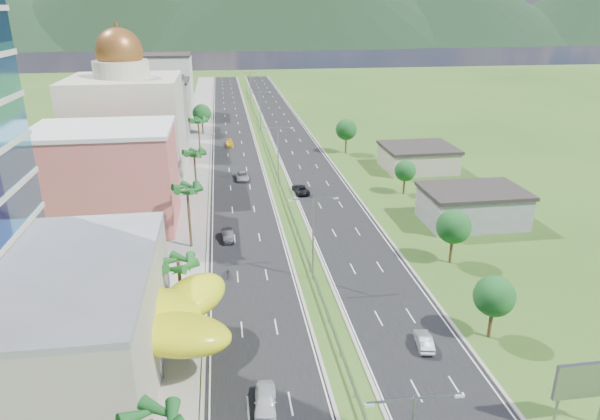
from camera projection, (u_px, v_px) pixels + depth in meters
name	position (u px, v px, depth m)	size (l,w,h in m)	color
ground	(328.00, 323.00, 57.98)	(500.00, 500.00, 0.00)	#2D5119
road_left	(234.00, 137.00, 140.16)	(11.00, 260.00, 0.04)	black
road_right	(290.00, 135.00, 142.19)	(11.00, 260.00, 0.04)	black
sidewalk_left	(197.00, 138.00, 138.85)	(7.00, 260.00, 0.12)	gray
median_guardrail	(268.00, 151.00, 124.31)	(0.10, 216.06, 0.76)	gray
streetlight_median_b	(313.00, 230.00, 64.82)	(6.04, 0.25, 11.00)	gray
streetlight_median_c	(278.00, 149.00, 101.80)	(6.04, 0.25, 11.00)	gray
streetlight_median_d	(260.00, 108.00, 143.40)	(6.04, 0.25, 11.00)	gray
streetlight_median_e	(250.00, 85.00, 185.00)	(6.04, 0.25, 11.00)	gray
lime_canopy	(127.00, 317.00, 49.79)	(18.00, 15.00, 7.40)	yellow
pink_shophouse	(107.00, 180.00, 81.09)	(20.00, 15.00, 15.00)	#D85C58
domed_building	(128.00, 124.00, 100.98)	(20.00, 20.00, 28.70)	beige
midrise_grey	(150.00, 116.00, 125.42)	(16.00, 15.00, 16.00)	gray
midrise_beige	(160.00, 106.00, 146.30)	(16.00, 15.00, 13.00)	#A59B88
midrise_white	(166.00, 86.00, 166.67)	(16.00, 15.00, 18.00)	silver
billboard	(585.00, 382.00, 42.08)	(5.20, 0.35, 6.20)	gray
shed_near	(472.00, 208.00, 84.00)	(15.00, 10.00, 5.00)	gray
shed_far	(418.00, 159.00, 112.12)	(14.00, 12.00, 4.40)	#A59B88
palm_tree_b	(179.00, 265.00, 55.21)	(3.60, 3.60, 8.10)	#47301C
palm_tree_c	(187.00, 191.00, 73.19)	(3.60, 3.60, 9.60)	#47301C
palm_tree_d	(194.00, 154.00, 94.79)	(3.60, 3.60, 8.60)	#47301C
palm_tree_e	(198.00, 122.00, 117.63)	(3.60, 3.60, 9.40)	#47301C
leafy_tree_lfar	(202.00, 113.00, 141.71)	(4.90, 4.90, 8.05)	#47301C
leafy_tree_ra	(494.00, 296.00, 53.83)	(4.20, 4.20, 6.90)	#47301C
leafy_tree_rb	(454.00, 227.00, 69.81)	(4.55, 4.55, 7.47)	#47301C
leafy_tree_rc	(405.00, 171.00, 96.39)	(3.85, 3.85, 6.33)	#47301C
leafy_tree_rd	(346.00, 130.00, 123.15)	(4.90, 4.90, 8.05)	#47301C
mountain_ridge	(297.00, 45.00, 482.13)	(860.00, 140.00, 90.00)	black
car_white_near_left	(265.00, 400.00, 45.37)	(1.83, 4.55, 1.55)	white
car_dark_left	(228.00, 235.00, 78.24)	(1.55, 4.45, 1.47)	black
car_silver_mid_left	(242.00, 176.00, 105.52)	(2.43, 5.28, 1.47)	#9FA2A7
car_yellow_far_left	(230.00, 143.00, 131.26)	(1.91, 4.70, 1.36)	gold
car_silver_right	(424.00, 341.00, 53.65)	(1.41, 4.04, 1.33)	#9EA2A5
car_dark_far_right	(301.00, 189.00, 97.96)	(2.46, 5.33, 1.48)	black
motorcycle	(228.00, 272.00, 67.57)	(0.64, 2.10, 1.34)	black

